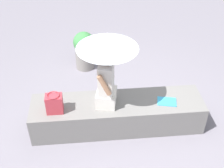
{
  "coord_description": "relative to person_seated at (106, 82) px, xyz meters",
  "views": [
    {
      "loc": [
        0.39,
        3.28,
        3.31
      ],
      "look_at": [
        0.08,
        -0.0,
        0.82
      ],
      "focal_mm": 46.62,
      "sensor_mm": 36.0,
      "label": 1
    }
  ],
  "objects": [
    {
      "name": "handbag_black",
      "position": [
        0.74,
        0.11,
        -0.24
      ],
      "size": [
        0.24,
        0.18,
        0.31
      ],
      "color": "#B2333D",
      "rests_on": "stone_bench"
    },
    {
      "name": "parasol",
      "position": [
        -0.02,
        -0.0,
        0.64
      ],
      "size": [
        0.82,
        0.82,
        1.16
      ],
      "color": "#B7B7BC",
      "rests_on": "stone_bench"
    },
    {
      "name": "planter_near",
      "position": [
        0.3,
        -1.71,
        -0.45
      ],
      "size": [
        0.41,
        0.41,
        0.78
      ],
      "color": "gray",
      "rests_on": "ground"
    },
    {
      "name": "stone_bench",
      "position": [
        -0.17,
        0.0,
        -0.62
      ],
      "size": [
        2.6,
        0.64,
        0.47
      ],
      "primitive_type": "cube",
      "color": "slate",
      "rests_on": "ground"
    },
    {
      "name": "person_seated",
      "position": [
        0.0,
        0.0,
        0.0
      ],
      "size": [
        0.34,
        0.5,
        0.9
      ],
      "color": "beige",
      "rests_on": "stone_bench"
    },
    {
      "name": "magazine",
      "position": [
        -0.9,
        0.06,
        -0.38
      ],
      "size": [
        0.32,
        0.26,
        0.01
      ],
      "primitive_type": "cube",
      "rotation": [
        0.0,
        0.0,
        -0.22
      ],
      "color": "#339ED1",
      "rests_on": "stone_bench"
    },
    {
      "name": "ground_plane",
      "position": [
        -0.17,
        0.0,
        -0.86
      ],
      "size": [
        14.0,
        14.0,
        0.0
      ],
      "primitive_type": "plane",
      "color": "slate"
    }
  ]
}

